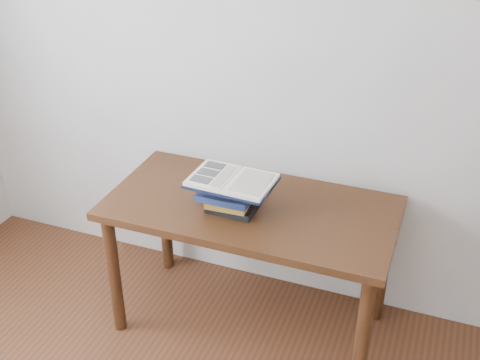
% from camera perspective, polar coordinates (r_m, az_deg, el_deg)
% --- Properties ---
extents(desk, '(1.30, 0.65, 0.69)m').
position_cam_1_polar(desk, '(2.74, 1.01, -4.12)').
color(desk, '#432110').
rests_on(desk, ground).
extents(book_stack, '(0.25, 0.19, 0.15)m').
position_cam_1_polar(book_stack, '(2.62, -0.98, -1.37)').
color(book_stack, black).
rests_on(book_stack, desk).
extents(open_book, '(0.37, 0.26, 0.03)m').
position_cam_1_polar(open_book, '(2.55, -0.76, -0.05)').
color(open_book, black).
rests_on(open_book, book_stack).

